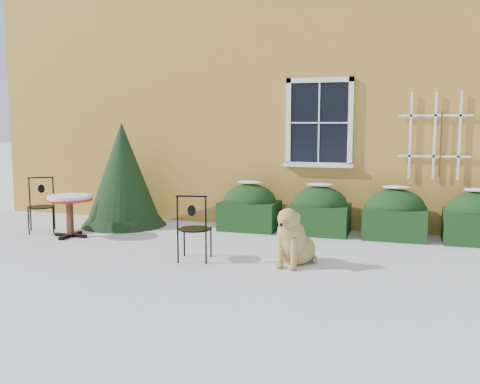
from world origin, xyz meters
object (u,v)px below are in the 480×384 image
(evergreen_shrub, at_px, (123,184))
(patio_chair_far, at_px, (41,205))
(patio_chair_near, at_px, (194,228))
(bistro_table, at_px, (69,202))
(dog, at_px, (293,241))

(evergreen_shrub, distance_m, patio_chair_far, 1.53)
(patio_chair_near, bearing_deg, bistro_table, -28.59)
(bistro_table, height_order, patio_chair_near, patio_chair_near)
(dog, bearing_deg, bistro_table, -178.48)
(patio_chair_far, xyz_separation_m, dog, (4.84, -0.91, -0.16))
(evergreen_shrub, bearing_deg, patio_chair_near, -42.05)
(evergreen_shrub, relative_size, bistro_table, 2.52)
(evergreen_shrub, xyz_separation_m, patio_chair_far, (-1.10, -1.02, -0.30))
(evergreen_shrub, relative_size, patio_chair_far, 2.00)
(bistro_table, bearing_deg, patio_chair_far, 163.10)
(bistro_table, xyz_separation_m, patio_chair_far, (-0.76, 0.23, -0.11))
(bistro_table, relative_size, patio_chair_near, 0.81)
(patio_chair_far, bearing_deg, evergreen_shrub, 8.72)
(patio_chair_near, bearing_deg, evergreen_shrub, -52.76)
(evergreen_shrub, bearing_deg, patio_chair_far, -137.29)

